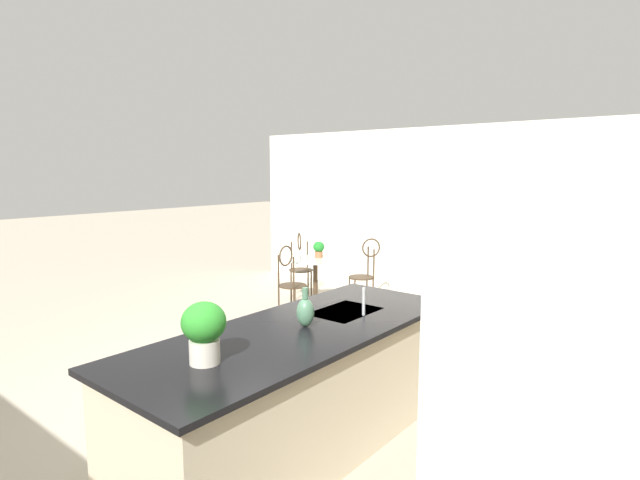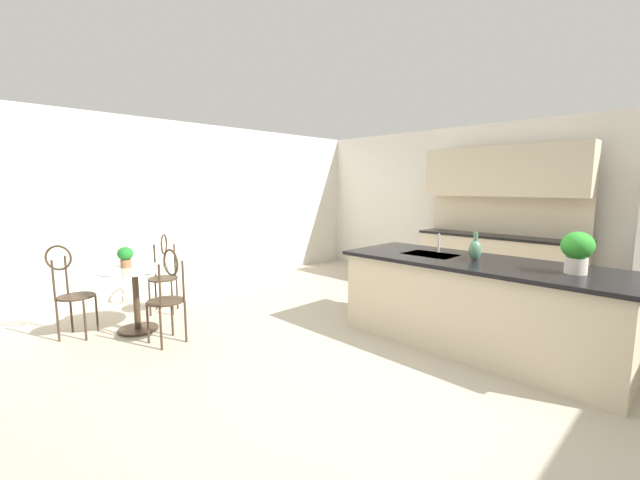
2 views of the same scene
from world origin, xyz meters
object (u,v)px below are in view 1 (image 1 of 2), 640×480
chair_by_island (290,278)px  vase_on_counter (305,312)px  chair_toward_desk (300,262)px  potted_plant_on_table (319,248)px  chair_near_window (365,270)px  bistro_table (315,279)px  potted_plant_counter_far (204,328)px

chair_by_island → vase_on_counter: 3.24m
chair_toward_desk → potted_plant_on_table: chair_toward_desk is taller
chair_near_window → vase_on_counter: bearing=27.7°
bistro_table → potted_plant_counter_far: bearing=31.4°
bistro_table → chair_toward_desk: chair_toward_desk is taller
bistro_table → chair_near_window: chair_near_window is taller
bistro_table → chair_near_window: (-0.50, 0.55, 0.13)m
chair_near_window → potted_plant_on_table: chair_near_window is taller
bistro_table → chair_toward_desk: 0.68m
bistro_table → potted_plant_counter_far: size_ratio=2.17×
chair_by_island → potted_plant_counter_far: bearing=35.2°
chair_toward_desk → potted_plant_counter_far: (4.16, 2.92, 0.56)m
vase_on_counter → chair_toward_desk: bearing=-138.1°
chair_near_window → potted_plant_on_table: (0.36, -0.59, 0.31)m
potted_plant_counter_far → bistro_table: bearing=-148.6°
chair_by_island → chair_toward_desk: (-0.98, -0.68, 0.00)m
bistro_table → chair_toward_desk: bearing=-119.1°
chair_by_island → potted_plant_on_table: chair_by_island is taller
chair_toward_desk → vase_on_counter: vase_on_counter is taller
chair_near_window → potted_plant_on_table: bearing=-58.4°
potted_plant_on_table → vase_on_counter: (3.07, 2.39, 0.15)m
potted_plant_on_table → vase_on_counter: bearing=37.9°
chair_near_window → chair_by_island: size_ratio=1.00×
chair_near_window → chair_toward_desk: same height
chair_by_island → chair_toward_desk: 1.19m
chair_by_island → chair_toward_desk: size_ratio=1.00×
chair_toward_desk → potted_plant_counter_far: size_ratio=2.82×
chair_near_window → chair_by_island: 1.23m
bistro_table → chair_by_island: (0.65, 0.09, 0.13)m
vase_on_counter → chair_by_island: bearing=-135.4°
chair_near_window → potted_plant_counter_far: (4.33, 1.80, 0.56)m
bistro_table → vase_on_counter: (2.94, 2.34, 0.58)m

